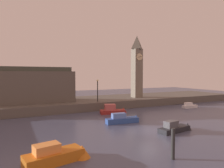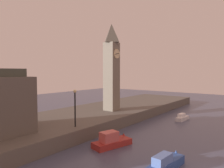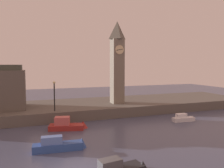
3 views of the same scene
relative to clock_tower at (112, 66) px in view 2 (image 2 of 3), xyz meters
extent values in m
cube|color=#5B544C|center=(-10.32, 1.68, -7.65)|extent=(70.00, 12.00, 1.50)
cube|color=slate|center=(0.00, 0.01, -1.66)|extent=(1.89, 1.89, 10.48)
cylinder|color=beige|center=(0.00, -1.00, 1.83)|extent=(1.43, 0.12, 1.43)
cube|color=black|center=(0.00, -1.07, 1.83)|extent=(1.14, 0.04, 0.28)
pyramid|color=#554E43|center=(0.00, 0.01, 5.00)|extent=(2.07, 2.07, 2.85)
cylinder|color=black|center=(-10.41, -2.96, -5.03)|extent=(0.16, 0.16, 3.72)
sphere|color=#F2E099|center=(-10.41, -2.96, -2.99)|extent=(0.36, 0.36, 0.36)
cube|color=#2D4C93|center=(-11.25, -13.79, -8.05)|extent=(4.52, 1.50, 0.69)
cube|color=#5B7AC1|center=(-11.79, -13.79, -7.36)|extent=(1.91, 0.95, 0.69)
cone|color=#2D4C93|center=(-9.03, -13.79, -8.02)|extent=(1.10, 1.10, 1.11)
cube|color=silver|center=(6.34, -8.98, -8.13)|extent=(3.18, 1.19, 0.54)
cube|color=white|center=(5.97, -8.98, -7.58)|extent=(1.53, 0.78, 0.57)
cone|color=silver|center=(7.90, -8.98, -8.10)|extent=(0.92, 0.92, 0.78)
cube|color=maroon|center=(-9.49, -7.35, -8.09)|extent=(4.36, 2.56, 0.61)
cube|color=#CC5651|center=(-9.99, -7.35, -7.29)|extent=(1.97, 1.51, 0.99)
cone|color=maroon|center=(-7.45, -7.35, -8.06)|extent=(1.72, 1.72, 1.02)
camera|label=1|loc=(-24.31, -37.36, -1.88)|focal=32.60mm
camera|label=2|loc=(-26.46, -20.28, -0.83)|focal=34.53mm
camera|label=3|loc=(-13.45, -33.97, -0.64)|focal=35.68mm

